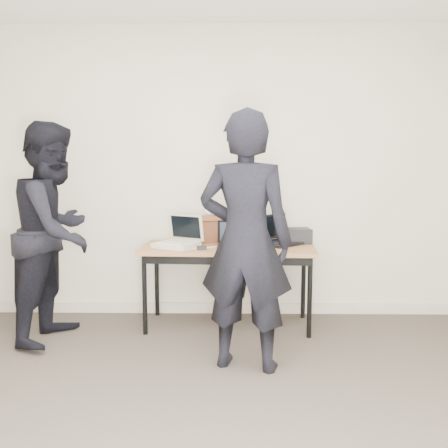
{
  "coord_description": "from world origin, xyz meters",
  "views": [
    {
      "loc": [
        0.17,
        -2.44,
        1.47
      ],
      "look_at": [
        0.1,
        1.6,
        0.95
      ],
      "focal_mm": 40.0,
      "sensor_mm": 36.0,
      "label": 1
    }
  ],
  "objects_px": {
    "laptop_right": "(277,237)",
    "person_observer": "(55,232)",
    "desk": "(228,253)",
    "laptop_beige": "(179,240)",
    "leather_satchel": "(209,228)",
    "person_typist": "(245,242)",
    "equipment_box": "(297,236)",
    "laptop_center": "(234,241)"
  },
  "relations": [
    {
      "from": "laptop_right",
      "to": "person_observer",
      "type": "bearing_deg",
      "value": 152.09
    },
    {
      "from": "desk",
      "to": "laptop_beige",
      "type": "relative_size",
      "value": 3.34
    },
    {
      "from": "laptop_beige",
      "to": "leather_satchel",
      "type": "height_order",
      "value": "laptop_beige"
    },
    {
      "from": "laptop_beige",
      "to": "person_typist",
      "type": "relative_size",
      "value": 0.25
    },
    {
      "from": "equipment_box",
      "to": "person_observer",
      "type": "xyz_separation_m",
      "value": [
        -2.03,
        -0.5,
        0.1
      ]
    },
    {
      "from": "desk",
      "to": "laptop_right",
      "type": "bearing_deg",
      "value": 20.33
    },
    {
      "from": "desk",
      "to": "laptop_center",
      "type": "xyz_separation_m",
      "value": [
        0.06,
        -0.03,
        0.11
      ]
    },
    {
      "from": "laptop_center",
      "to": "person_typist",
      "type": "bearing_deg",
      "value": -85.33
    },
    {
      "from": "laptop_beige",
      "to": "laptop_center",
      "type": "bearing_deg",
      "value": 26.46
    },
    {
      "from": "person_typist",
      "to": "person_observer",
      "type": "distance_m",
      "value": 1.63
    },
    {
      "from": "desk",
      "to": "person_observer",
      "type": "bearing_deg",
      "value": -165.12
    },
    {
      "from": "laptop_center",
      "to": "leather_satchel",
      "type": "distance_m",
      "value": 0.35
    },
    {
      "from": "laptop_center",
      "to": "laptop_right",
      "type": "xyz_separation_m",
      "value": [
        0.39,
        0.17,
        0.01
      ]
    },
    {
      "from": "leather_satchel",
      "to": "person_observer",
      "type": "height_order",
      "value": "person_observer"
    },
    {
      "from": "laptop_center",
      "to": "equipment_box",
      "type": "distance_m",
      "value": 0.62
    },
    {
      "from": "laptop_beige",
      "to": "leather_satchel",
      "type": "relative_size",
      "value": 1.23
    },
    {
      "from": "desk",
      "to": "person_typist",
      "type": "height_order",
      "value": "person_typist"
    },
    {
      "from": "laptop_beige",
      "to": "leather_satchel",
      "type": "xyz_separation_m",
      "value": [
        0.25,
        0.24,
        0.07
      ]
    },
    {
      "from": "equipment_box",
      "to": "person_typist",
      "type": "distance_m",
      "value": 1.19
    },
    {
      "from": "equipment_box",
      "to": "leather_satchel",
      "type": "bearing_deg",
      "value": 177.47
    },
    {
      "from": "laptop_beige",
      "to": "person_observer",
      "type": "bearing_deg",
      "value": -135.27
    },
    {
      "from": "laptop_beige",
      "to": "laptop_center",
      "type": "height_order",
      "value": "laptop_beige"
    },
    {
      "from": "leather_satchel",
      "to": "laptop_right",
      "type": "bearing_deg",
      "value": -12.18
    },
    {
      "from": "laptop_right",
      "to": "person_typist",
      "type": "distance_m",
      "value": 1.07
    },
    {
      "from": "laptop_beige",
      "to": "laptop_right",
      "type": "height_order",
      "value": "laptop_beige"
    },
    {
      "from": "laptop_center",
      "to": "desk",
      "type": "bearing_deg",
      "value": 154.28
    },
    {
      "from": "laptop_right",
      "to": "laptop_beige",
      "type": "bearing_deg",
      "value": 148.54
    },
    {
      "from": "desk",
      "to": "person_typist",
      "type": "relative_size",
      "value": 0.84
    },
    {
      "from": "desk",
      "to": "person_observer",
      "type": "relative_size",
      "value": 0.86
    },
    {
      "from": "desk",
      "to": "laptop_beige",
      "type": "bearing_deg",
      "value": -175.63
    },
    {
      "from": "desk",
      "to": "person_typist",
      "type": "bearing_deg",
      "value": -79.18
    },
    {
      "from": "desk",
      "to": "leather_satchel",
      "type": "distance_m",
      "value": 0.34
    },
    {
      "from": "leather_satchel",
      "to": "person_typist",
      "type": "height_order",
      "value": "person_typist"
    },
    {
      "from": "leather_satchel",
      "to": "equipment_box",
      "type": "relative_size",
      "value": 1.61
    },
    {
      "from": "laptop_beige",
      "to": "person_observer",
      "type": "height_order",
      "value": "person_observer"
    },
    {
      "from": "desk",
      "to": "leather_satchel",
      "type": "relative_size",
      "value": 4.1
    },
    {
      "from": "person_typist",
      "to": "person_observer",
      "type": "relative_size",
      "value": 1.02
    },
    {
      "from": "person_typist",
      "to": "equipment_box",
      "type": "bearing_deg",
      "value": -101.81
    },
    {
      "from": "laptop_beige",
      "to": "laptop_right",
      "type": "relative_size",
      "value": 0.92
    },
    {
      "from": "laptop_right",
      "to": "person_observer",
      "type": "distance_m",
      "value": 1.9
    },
    {
      "from": "laptop_beige",
      "to": "laptop_right",
      "type": "bearing_deg",
      "value": 38.08
    },
    {
      "from": "desk",
      "to": "equipment_box",
      "type": "xyz_separation_m",
      "value": [
        0.63,
        0.19,
        0.13
      ]
    }
  ]
}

